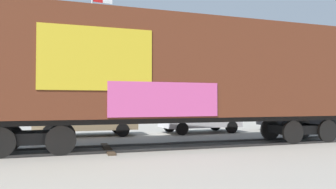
# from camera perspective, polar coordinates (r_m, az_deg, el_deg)

# --- Properties ---
(ground_plane) EXTENTS (260.00, 260.00, 0.00)m
(ground_plane) POSITION_cam_1_polar(r_m,az_deg,el_deg) (11.57, 2.44, -9.58)
(ground_plane) COLOR gray
(track) EXTENTS (59.98, 5.31, 0.08)m
(track) POSITION_cam_1_polar(r_m,az_deg,el_deg) (11.38, -0.34, -9.52)
(track) COLOR #4C4742
(track) RESTS_ON ground_plane
(freight_car) EXTENTS (15.39, 3.78, 4.82)m
(freight_car) POSITION_cam_1_polar(r_m,az_deg,el_deg) (11.53, 2.86, 4.21)
(freight_car) COLOR #5B2B19
(freight_car) RESTS_ON ground_plane
(flagpole) EXTENTS (1.55, 0.41, 10.13)m
(flagpole) POSITION_cam_1_polar(r_m,az_deg,el_deg) (23.43, -13.22, 10.41)
(flagpole) COLOR silver
(flagpole) RESTS_ON ground_plane
(hillside) EXTENTS (114.58, 33.76, 15.34)m
(hillside) POSITION_cam_1_polar(r_m,az_deg,el_deg) (66.94, -11.20, 1.69)
(hillside) COLOR silver
(hillside) RESTS_ON ground_plane
(parked_car_tan) EXTENTS (4.84, 2.12, 1.59)m
(parked_car_tan) POSITION_cam_1_polar(r_m,az_deg,el_deg) (15.52, -15.04, -4.50)
(parked_car_tan) COLOR #9E8966
(parked_car_tan) RESTS_ON ground_plane
(parked_car_white) EXTENTS (4.41, 2.36, 1.59)m
(parked_car_white) POSITION_cam_1_polar(r_m,az_deg,el_deg) (16.79, 5.81, -4.23)
(parked_car_white) COLOR silver
(parked_car_white) RESTS_ON ground_plane
(parked_car_black) EXTENTS (4.85, 2.09, 1.69)m
(parked_car_black) POSITION_cam_1_polar(r_m,az_deg,el_deg) (19.93, 23.12, -3.55)
(parked_car_black) COLOR black
(parked_car_black) RESTS_ON ground_plane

